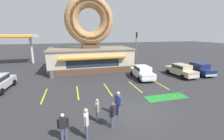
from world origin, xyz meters
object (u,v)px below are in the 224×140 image
object	(u,v)px
pedestrian_clipboard_woman	(97,109)
trash_bin	(51,74)
car_white	(142,72)
traffic_light_pole	(136,43)
car_navy	(199,68)
golf_ball	(157,97)
pedestrian_blue_sweater_man	(63,126)
putting_flag_pin	(183,91)
pedestrian_leather_jacket_man	(118,102)
car_champagne	(181,70)
pedestrian_hooded_kid	(86,122)
pedestrian_beanie_man	(113,114)

from	to	relation	value
pedestrian_clipboard_woman	trash_bin	xyz separation A→B (m)	(-4.00, 11.05, -0.35)
car_white	traffic_light_pole	size ratio (longest dim) A/B	0.80
car_navy	pedestrian_clipboard_woman	size ratio (longest dim) A/B	3.01
golf_ball	pedestrian_blue_sweater_man	size ratio (longest dim) A/B	0.03
putting_flag_pin	golf_ball	bearing A→B (deg)	173.70
car_white	pedestrian_clipboard_woman	distance (m)	10.61
putting_flag_pin	pedestrian_clipboard_woman	xyz separation A→B (m)	(-8.19, -1.95, 0.41)
golf_ball	trash_bin	size ratio (longest dim) A/B	0.04
car_navy	pedestrian_blue_sweater_man	xyz separation A→B (m)	(-17.54, -8.95, -0.01)
car_navy	trash_bin	bearing A→B (deg)	170.08
pedestrian_blue_sweater_man	pedestrian_leather_jacket_man	xyz separation A→B (m)	(3.54, 1.71, 0.10)
pedestrian_clipboard_woman	pedestrian_blue_sweater_man	bearing A→B (deg)	-147.18
car_champagne	car_white	bearing A→B (deg)	175.68
car_champagne	pedestrian_hooded_kid	bearing A→B (deg)	-146.07
golf_ball	pedestrian_hooded_kid	size ratio (longest dim) A/B	0.02
golf_ball	pedestrian_leather_jacket_man	world-z (taller)	pedestrian_leather_jacket_man
golf_ball	pedestrian_leather_jacket_man	distance (m)	4.67
pedestrian_blue_sweater_man	pedestrian_hooded_kid	size ratio (longest dim) A/B	0.89
pedestrian_leather_jacket_man	pedestrian_clipboard_woman	world-z (taller)	pedestrian_leather_jacket_man
car_white	pedestrian_leather_jacket_man	bearing A→B (deg)	-126.45
car_navy	pedestrian_beanie_man	bearing A→B (deg)	-149.97
pedestrian_beanie_man	pedestrian_leather_jacket_man	bearing A→B (deg)	60.31
car_white	pedestrian_beanie_man	size ratio (longest dim) A/B	2.91
pedestrian_beanie_man	trash_bin	size ratio (longest dim) A/B	1.64
pedestrian_blue_sweater_man	pedestrian_clipboard_woman	bearing A→B (deg)	32.82
car_champagne	car_navy	distance (m)	3.04
car_champagne	car_white	distance (m)	5.43
car_white	pedestrian_blue_sweater_man	distance (m)	12.95
pedestrian_leather_jacket_man	trash_bin	distance (m)	12.00
traffic_light_pole	car_navy	bearing A→B (deg)	-61.84
pedestrian_leather_jacket_man	putting_flag_pin	bearing A→B (deg)	13.07
putting_flag_pin	traffic_light_pole	xyz separation A→B (m)	(2.16, 15.33, 3.27)
golf_ball	pedestrian_clipboard_woman	distance (m)	6.19
pedestrian_blue_sweater_man	trash_bin	xyz separation A→B (m)	(-1.97, 12.36, -0.36)
pedestrian_hooded_kid	traffic_light_pole	size ratio (longest dim) A/B	0.30
car_navy	pedestrian_hooded_kid	size ratio (longest dim) A/B	2.64
putting_flag_pin	pedestrian_hooded_kid	size ratio (longest dim) A/B	0.31
trash_bin	traffic_light_pole	bearing A→B (deg)	23.45
pedestrian_blue_sweater_man	putting_flag_pin	bearing A→B (deg)	17.70
putting_flag_pin	traffic_light_pole	bearing A→B (deg)	81.98
car_champagne	car_navy	xyz separation A→B (m)	(3.04, 0.14, 0.00)
trash_bin	traffic_light_pole	world-z (taller)	traffic_light_pole
car_champagne	trash_bin	xyz separation A→B (m)	(-16.48, 3.55, -0.37)
car_navy	traffic_light_pole	size ratio (longest dim) A/B	0.80
traffic_light_pole	pedestrian_leather_jacket_man	bearing A→B (deg)	-117.64
car_champagne	pedestrian_blue_sweater_man	bearing A→B (deg)	-148.73
car_champagne	trash_bin	size ratio (longest dim) A/B	4.76
car_navy	pedestrian_beanie_man	size ratio (longest dim) A/B	2.91
putting_flag_pin	pedestrian_clipboard_woman	size ratio (longest dim) A/B	0.35
golf_ball	putting_flag_pin	distance (m)	2.52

